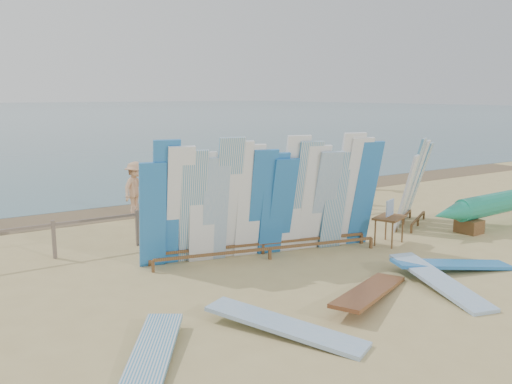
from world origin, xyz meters
TOP-DOWN VIEW (x-y plane):
  - ground at (0.00, 0.00)m, footprint 160.00×160.00m
  - wet_sand_strip at (0.00, 7.20)m, footprint 40.00×2.60m
  - fence at (0.00, 3.00)m, footprint 12.08×0.08m
  - main_surfboard_rack at (0.19, 0.47)m, footprint 5.74×1.94m
  - side_surfboard_rack at (5.41, 0.78)m, footprint 2.27×1.69m
  - outrigger_canoe at (7.93, -0.59)m, footprint 6.92×0.95m
  - vendor_table at (3.37, -0.30)m, footprint 1.02×0.88m
  - flat_board_d at (2.94, -2.56)m, footprint 2.73×1.41m
  - flat_board_c at (0.30, -2.76)m, footprint 2.66×1.71m
  - flat_board_b at (1.82, -3.09)m, footprint 1.22×2.75m
  - flat_board_e at (-4.08, -2.97)m, footprint 1.93×2.57m
  - flat_board_a at (-1.88, -3.10)m, footprint 1.72×2.66m
  - beach_chair_left at (-0.61, 3.92)m, footprint 0.70×0.71m
  - beach_chair_right at (2.27, 3.74)m, footprint 0.63×0.64m
  - stroller at (2.49, 3.73)m, footprint 0.68×0.92m
  - beachgoer_3 at (-0.79, 6.35)m, footprint 1.14×0.99m
  - beachgoer_5 at (1.24, 5.86)m, footprint 1.43×1.72m
  - beachgoer_10 at (5.94, 4.32)m, footprint 0.53×0.97m
  - beachgoer_extra_0 at (8.54, 5.90)m, footprint 1.19×0.81m
  - beachgoer_4 at (0.85, 3.86)m, footprint 1.11×0.79m
  - beachgoer_8 at (2.84, 4.79)m, footprint 0.51×0.91m
  - beachgoer_9 at (5.11, 6.07)m, footprint 1.03×1.18m

SIDE VIEW (x-z plane):
  - ground at x=0.00m, z-range 0.00..0.00m
  - wet_sand_strip at x=0.00m, z-range -0.01..0.01m
  - flat_board_d at x=2.94m, z-range -0.15..0.15m
  - flat_board_c at x=0.30m, z-range -0.16..0.16m
  - flat_board_b at x=1.82m, z-range -0.16..0.16m
  - flat_board_e at x=-4.08m, z-range -0.11..0.11m
  - flat_board_a at x=-1.88m, z-range -0.13..0.13m
  - beach_chair_right at x=2.27m, z-range -0.18..0.67m
  - beach_chair_left at x=-0.61m, z-range -0.18..0.68m
  - vendor_table at x=3.37m, z-range -0.19..0.95m
  - stroller at x=2.49m, z-range -0.12..1.07m
  - outrigger_canoe at x=7.93m, z-range 0.14..1.12m
  - fence at x=0.00m, z-range 0.18..1.08m
  - beachgoer_10 at x=5.94m, z-range 0.00..1.58m
  - beachgoer_3 at x=-0.79m, z-range 0.00..1.68m
  - beachgoer_extra_0 at x=8.54m, z-range 0.00..1.71m
  - beachgoer_4 at x=0.85m, z-range 0.00..1.73m
  - beachgoer_9 at x=5.11m, z-range 0.00..1.74m
  - beachgoer_8 at x=2.84m, z-range 0.00..1.80m
  - beachgoer_5 at x=1.24m, z-range 0.00..1.84m
  - side_surfboard_rack at x=5.41m, z-range -0.12..2.43m
  - main_surfboard_rack at x=0.19m, z-range -0.14..2.72m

